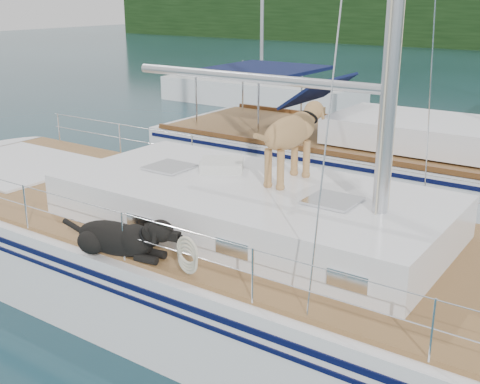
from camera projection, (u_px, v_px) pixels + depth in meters
The scene contains 4 objects.
ground at pixel (205, 292), 8.91m from camera, with size 120.00×120.00×0.00m, color black.
main_sailboat at pixel (209, 251), 8.64m from camera, with size 12.00×3.91×14.01m.
neighbor_sailboat at pixel (394, 165), 13.16m from camera, with size 11.00×3.50×13.30m.
bg_boat_west at pixel (261, 92), 24.02m from camera, with size 8.00×3.00×11.65m.
Camera 1 is at (4.98, -6.28, 4.20)m, focal length 45.00 mm.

